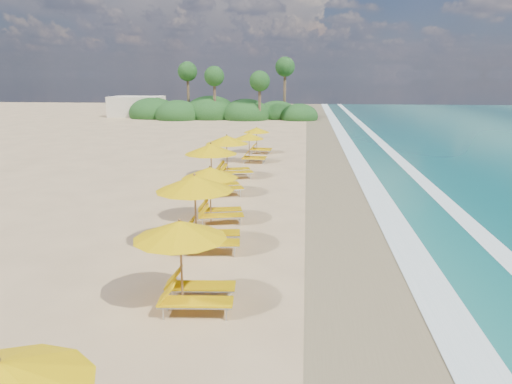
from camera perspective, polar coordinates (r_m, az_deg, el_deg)
The scene contains 12 objects.
ground at distance 19.49m, azimuth 0.00°, elevation -3.43°, with size 160.00×160.00×0.00m, color tan.
wet_sand at distance 19.51m, azimuth 11.79°, elevation -3.70°, with size 4.00×160.00×0.01m, color olive.
surf_foam at distance 19.97m, azimuth 19.54°, elevation -3.75°, with size 4.00×160.00×0.01m.
station_2 at distance 12.15m, azimuth -8.08°, elevation -7.82°, with size 2.69×2.52×2.37m.
station_3 at distance 16.02m, azimuth -6.52°, elevation -1.84°, with size 3.09×2.92×2.64m.
station_4 at distance 19.15m, azimuth -4.95°, elevation 0.21°, with size 2.82×2.72×2.30m.
station_5 at distance 23.47m, azimuth -4.88°, elevation 3.18°, with size 3.36×3.29×2.62m.
station_6 at distance 27.45m, azimuth -3.08°, elevation 4.63°, with size 3.18×3.11×2.51m.
station_7 at distance 32.25m, azimuth -0.54°, elevation 5.56°, with size 2.23×2.06×2.04m.
station_8 at distance 36.11m, azimuth 0.32°, elevation 6.42°, with size 2.27×2.13×2.00m.
treeline at distance 65.29m, azimuth -4.62°, elevation 9.59°, with size 25.80×8.80×9.74m.
beach_building at distance 70.82m, azimuth -14.04°, elevation 9.88°, with size 7.00×5.00×2.80m, color beige.
Camera 1 is at (1.92, -18.52, 5.79)m, focal length 33.51 mm.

